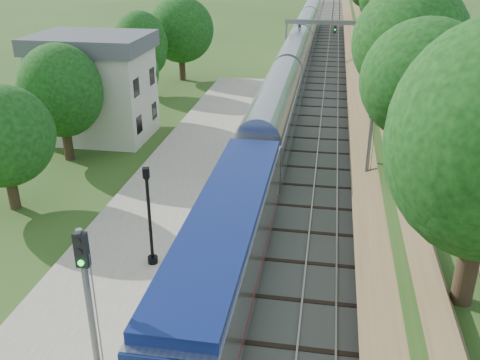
% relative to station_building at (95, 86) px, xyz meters
% --- Properties ---
extents(trackbed, '(9.50, 170.00, 0.28)m').
position_rel_station_building_xyz_m(trackbed, '(16.00, 30.00, -4.02)').
color(trackbed, '#4C4944').
rests_on(trackbed, ground).
extents(platform, '(6.40, 68.00, 0.38)m').
position_rel_station_building_xyz_m(platform, '(8.80, -14.00, -3.90)').
color(platform, gray).
rests_on(platform, ground).
extents(yellow_stripe, '(0.55, 68.00, 0.01)m').
position_rel_station_building_xyz_m(yellow_stripe, '(11.65, -14.00, -3.70)').
color(yellow_stripe, gold).
rests_on(yellow_stripe, platform).
extents(embankment, '(10.64, 170.00, 11.70)m').
position_rel_station_building_xyz_m(embankment, '(24.35, 30.00, -2.14)').
color(embankment, brown).
rests_on(embankment, ground).
extents(station_building, '(8.60, 6.60, 8.00)m').
position_rel_station_building_xyz_m(station_building, '(0.00, 0.00, 0.00)').
color(station_building, beige).
rests_on(station_building, ground).
extents(signal_gantry, '(8.40, 0.38, 6.20)m').
position_rel_station_building_xyz_m(signal_gantry, '(16.47, 24.99, 0.73)').
color(signal_gantry, slate).
rests_on(signal_gantry, ground).
extents(trees_behind_platform, '(7.82, 53.32, 7.21)m').
position_rel_station_building_xyz_m(trees_behind_platform, '(2.83, -9.33, 0.44)').
color(trees_behind_platform, '#332316').
rests_on(trees_behind_platform, ground).
extents(train, '(2.82, 94.00, 4.15)m').
position_rel_station_building_xyz_m(train, '(14.00, 18.62, -1.94)').
color(train, black).
rests_on(train, trackbed).
extents(lamppost_far, '(0.48, 0.48, 4.86)m').
position_rel_station_building_xyz_m(lamppost_far, '(10.13, -17.57, -1.54)').
color(lamppost_far, black).
rests_on(lamppost_far, platform).
extents(signal_platform, '(0.38, 0.30, 6.47)m').
position_rel_station_building_xyz_m(signal_platform, '(11.10, -25.83, 0.27)').
color(signal_platform, slate).
rests_on(signal_platform, platform).
extents(signal_farside, '(0.37, 0.29, 6.70)m').
position_rel_station_building_xyz_m(signal_farside, '(20.20, -9.60, 0.12)').
color(signal_farside, slate).
rests_on(signal_farside, ground).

